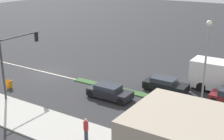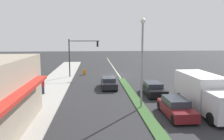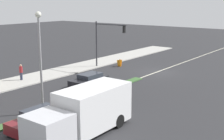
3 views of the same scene
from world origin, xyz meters
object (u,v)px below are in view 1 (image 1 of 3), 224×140
(traffic_signal_main, at_px, (14,55))
(suv_black, at_px, (165,85))
(pedestrian, at_px, (86,129))
(warning_aframe_sign, at_px, (9,84))
(street_lamp, at_px, (206,54))
(sedan_dark, at_px, (109,92))

(traffic_signal_main, xyz_separation_m, suv_black, (-8.32, 11.06, -3.27))
(traffic_signal_main, distance_m, pedestrian, 11.09)
(traffic_signal_main, height_order, warning_aframe_sign, traffic_signal_main)
(street_lamp, distance_m, sedan_dark, 9.02)
(pedestrian, height_order, sedan_dark, pedestrian)
(suv_black, relative_size, sedan_dark, 1.02)
(pedestrian, bearing_deg, traffic_signal_main, -106.79)
(street_lamp, distance_m, warning_aframe_sign, 18.60)
(street_lamp, height_order, sedan_dark, street_lamp)
(traffic_signal_main, bearing_deg, warning_aframe_sign, -108.76)
(traffic_signal_main, height_order, sedan_dark, traffic_signal_main)
(street_lamp, xyz_separation_m, suv_black, (-2.20, -4.17, -4.15))
(suv_black, bearing_deg, sedan_dark, -38.64)
(suv_black, distance_m, sedan_dark, 5.63)
(pedestrian, relative_size, warning_aframe_sign, 1.97)
(sedan_dark, bearing_deg, street_lamp, 105.96)
(street_lamp, height_order, pedestrian, street_lamp)
(traffic_signal_main, relative_size, sedan_dark, 1.37)
(warning_aframe_sign, xyz_separation_m, suv_black, (-7.64, 13.07, 0.20))
(warning_aframe_sign, relative_size, suv_black, 0.20)
(pedestrian, xyz_separation_m, sedan_dark, (-7.02, -2.70, -0.37))
(traffic_signal_main, bearing_deg, sedan_dark, 117.48)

